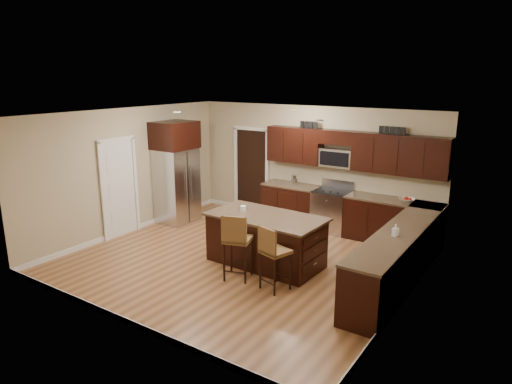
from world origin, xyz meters
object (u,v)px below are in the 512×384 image
Objects in this scene: range at (332,210)px; refrigerator at (176,171)px; stool_right at (273,251)px; island at (266,241)px; stool_mid at (236,239)px.

refrigerator reaches higher than range.
range is 3.65m from refrigerator.
range is at bearing 113.64° from stool_right.
range is 2.34m from island.
stool_right is (0.43, -3.17, 0.20)m from range.
range is 3.21m from stool_right.
refrigerator is (-3.30, -1.39, 0.74)m from range.
range reaches higher than stool_right.
island is at bearing 144.24° from stool_right.
range is 0.47× the size of refrigerator.
stool_right reaches higher than island.
stool_right is at bearing -17.50° from stool_mid.
island is 1.10m from stool_right.
stool_mid is at bearing -94.93° from range.
stool_mid reaches higher than island.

